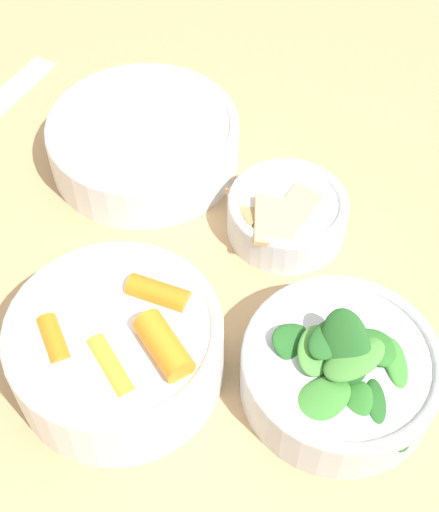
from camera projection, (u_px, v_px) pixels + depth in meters
name	position (u px, v px, depth m)	size (l,w,h in m)	color
dining_table	(215.00, 339.00, 0.75)	(1.12, 0.81, 0.74)	tan
bowl_carrots	(117.00, 346.00, 0.56)	(0.17, 0.17, 0.08)	white
bowl_greens	(340.00, 370.00, 0.56)	(0.16, 0.16, 0.09)	silver
bowl_beans_hotdog	(144.00, 142.00, 0.73)	(0.19, 0.19, 0.05)	white
bowl_cookies	(286.00, 213.00, 0.67)	(0.12, 0.12, 0.05)	silver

